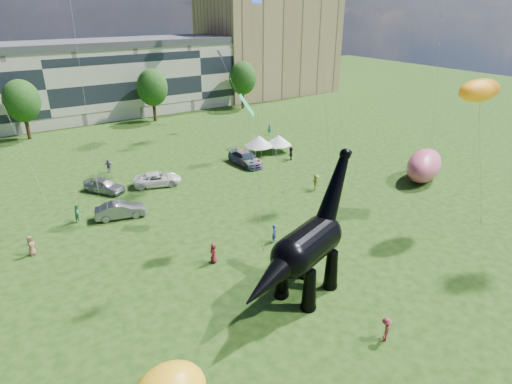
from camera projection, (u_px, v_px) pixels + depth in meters
ground at (318, 294)px, 30.40m from camera, size 220.00×220.00×0.00m
terrace_row at (41, 87)px, 71.58m from camera, size 78.00×11.00×12.00m
apartment_block at (268, 42)px, 95.70m from camera, size 28.00×18.00×22.00m
tree_mid_left at (21, 97)px, 62.57m from camera, size 5.20×5.20×9.44m
tree_mid_right at (152, 85)px, 72.50m from camera, size 5.20×5.20×9.44m
tree_far_right at (243, 76)px, 81.44m from camera, size 5.20×5.20×9.44m
dinosaur_sculpture at (304, 249)px, 28.80m from camera, size 12.02×5.75×9.96m
car_silver at (104, 185)px, 46.51m from camera, size 4.21×4.90×1.59m
car_grey at (120, 210)px, 40.99m from camera, size 4.96×2.70×1.55m
car_white at (157, 179)px, 48.28m from camera, size 5.79×3.81×1.48m
car_dark at (245, 158)px, 54.47m from camera, size 2.68×5.81×1.65m
gazebo_near at (259, 141)px, 57.95m from camera, size 3.92×3.92×2.60m
gazebo_far at (279, 140)px, 58.87m from camera, size 3.67×3.67×2.39m
inflatable_pink at (424, 165)px, 49.36m from camera, size 7.96×6.20×3.56m
visitors at (230, 197)px, 43.47m from camera, size 37.24×41.82×1.78m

